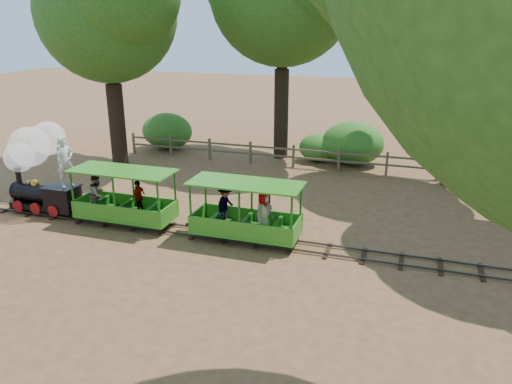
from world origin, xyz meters
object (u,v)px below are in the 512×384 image
(locomotive, at_px, (37,161))
(fence, at_px, (316,156))
(carriage_rear, at_px, (244,215))
(carriage_front, at_px, (120,201))

(locomotive, bearing_deg, fence, 45.83)
(locomotive, xyz_separation_m, carriage_rear, (7.23, -0.04, -0.99))
(locomotive, bearing_deg, carriage_rear, -0.34)
(carriage_front, bearing_deg, locomotive, 178.10)
(carriage_front, height_order, carriage_rear, same)
(locomotive, relative_size, carriage_front, 0.97)
(locomotive, height_order, fence, locomotive)
(carriage_rear, relative_size, fence, 0.18)
(locomotive, height_order, carriage_front, locomotive)
(fence, bearing_deg, carriage_front, -119.82)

